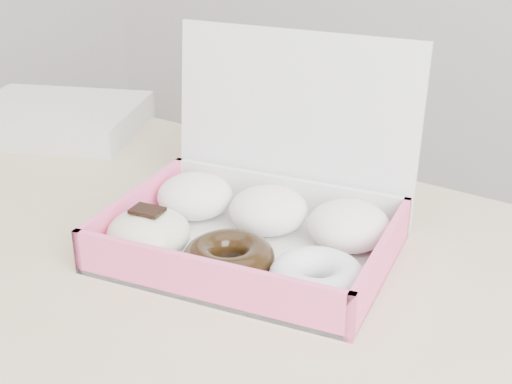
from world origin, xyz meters
The scene contains 3 objects.
table centered at (0.00, 0.00, 0.67)m, with size 1.20×0.80×0.75m.
donut_box centered at (0.07, 0.12, 0.79)m, with size 0.35×0.31×0.22m.
newspapers centered at (-0.42, 0.26, 0.77)m, with size 0.27×0.21×0.04m, color silver.
Camera 1 is at (0.48, -0.46, 1.14)m, focal length 50.00 mm.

